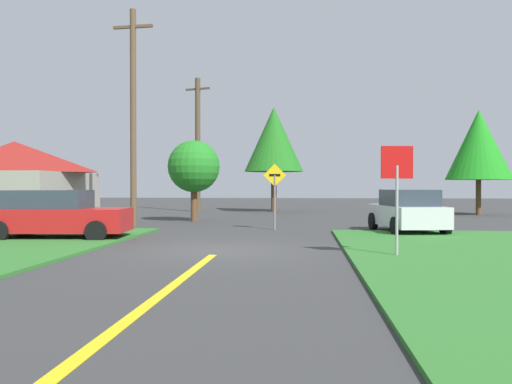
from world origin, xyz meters
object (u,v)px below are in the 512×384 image
object	(u,v)px
utility_pole_far	(198,144)
direction_sign	(275,189)
stop_sign	(397,179)
parked_car_near_building	(56,215)
car_on_crossroad	(407,211)
utility_pole_mid	(133,115)
pine_tree_center	(194,167)
oak_tree_right	(274,140)
oak_tree_left	(479,145)
barn	(14,182)

from	to	relation	value
utility_pole_far	direction_sign	world-z (taller)	utility_pole_far
stop_sign	parked_car_near_building	world-z (taller)	stop_sign
car_on_crossroad	parked_car_near_building	xyz separation A→B (m)	(-12.02, -3.52, 0.00)
utility_pole_mid	pine_tree_center	size ratio (longest dim) A/B	2.35
car_on_crossroad	parked_car_near_building	size ratio (longest dim) A/B	0.89
car_on_crossroad	direction_sign	bearing A→B (deg)	71.85
utility_pole_far	oak_tree_right	size ratio (longest dim) A/B	1.27
oak_tree_left	pine_tree_center	bearing A→B (deg)	-156.02
utility_pole_mid	car_on_crossroad	bearing A→B (deg)	-10.21
car_on_crossroad	utility_pole_mid	bearing A→B (deg)	70.47
pine_tree_center	oak_tree_right	size ratio (longest dim) A/B	0.56
pine_tree_center	barn	distance (m)	8.72
oak_tree_left	pine_tree_center	world-z (taller)	oak_tree_left
oak_tree_left	pine_tree_center	xyz separation A→B (m)	(-15.91, -7.08, -1.54)
car_on_crossroad	utility_pole_mid	size ratio (longest dim) A/B	0.44
parked_car_near_building	pine_tree_center	bearing A→B (deg)	67.90
utility_pole_far	car_on_crossroad	bearing A→B (deg)	-53.04
parked_car_near_building	utility_pole_mid	world-z (taller)	utility_pole_mid
utility_pole_mid	direction_sign	xyz separation A→B (m)	(6.23, -1.25, -3.21)
parked_car_near_building	barn	bearing A→B (deg)	123.10
stop_sign	utility_pole_mid	bearing A→B (deg)	-52.29
stop_sign	barn	distance (m)	19.63
parked_car_near_building	stop_sign	bearing A→B (deg)	-23.18
utility_pole_mid	oak_tree_right	size ratio (longest dim) A/B	1.32
stop_sign	utility_pole_mid	distance (m)	13.51
stop_sign	pine_tree_center	world-z (taller)	pine_tree_center
car_on_crossroad	utility_pole_far	xyz separation A→B (m)	(-11.05, 14.68, 3.81)
oak_tree_right	barn	world-z (taller)	oak_tree_right
direction_sign	barn	world-z (taller)	barn
car_on_crossroad	parked_car_near_building	world-z (taller)	same
parked_car_near_building	oak_tree_right	size ratio (longest dim) A/B	0.65
oak_tree_left	pine_tree_center	size ratio (longest dim) A/B	1.59
utility_pole_far	stop_sign	bearing A→B (deg)	-66.51
direction_sign	barn	bearing A→B (deg)	165.81
stop_sign	barn	bearing A→B (deg)	-43.33
car_on_crossroad	oak_tree_left	xyz separation A→B (m)	(6.62, 12.31, 3.44)
oak_tree_right	stop_sign	bearing A→B (deg)	-79.11
barn	pine_tree_center	bearing A→B (deg)	7.96
utility_pole_far	barn	bearing A→B (deg)	-122.71
utility_pole_far	pine_tree_center	bearing A→B (deg)	-79.43
car_on_crossroad	direction_sign	world-z (taller)	direction_sign
car_on_crossroad	oak_tree_left	world-z (taller)	oak_tree_left
stop_sign	utility_pole_mid	xyz separation A→B (m)	(-9.64, 9.01, 2.92)
stop_sign	car_on_crossroad	bearing A→B (deg)	-112.40
parked_car_near_building	oak_tree_right	distance (m)	20.13
stop_sign	parked_car_near_building	distance (m)	11.00
utility_pole_mid	utility_pole_far	size ratio (longest dim) A/B	1.04
car_on_crossroad	utility_pole_far	bearing A→B (deg)	27.64
oak_tree_right	utility_pole_far	bearing A→B (deg)	-174.20
parked_car_near_building	utility_pole_mid	distance (m)	6.91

